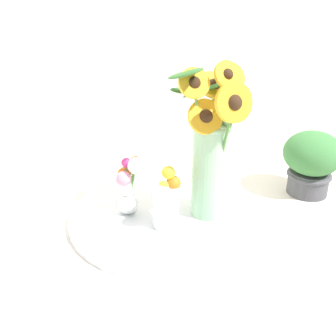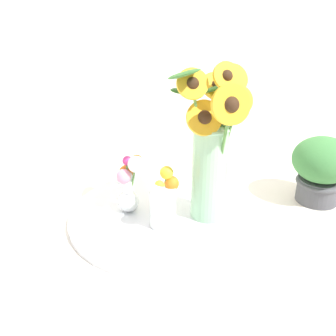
{
  "view_description": "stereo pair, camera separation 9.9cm",
  "coord_description": "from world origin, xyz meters",
  "px_view_note": "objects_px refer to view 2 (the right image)",
  "views": [
    {
      "loc": [
        -0.36,
        -0.78,
        0.57
      ],
      "look_at": [
        0.0,
        0.04,
        0.15
      ],
      "focal_mm": 42.0,
      "sensor_mm": 36.0,
      "label": 1
    },
    {
      "loc": [
        -0.27,
        -0.81,
        0.57
      ],
      "look_at": [
        0.0,
        0.04,
        0.15
      ],
      "focal_mm": 42.0,
      "sensor_mm": 36.0,
      "label": 2
    }
  ],
  "objects_px": {
    "potted_plant": "(322,167)",
    "vase_small_center": "(163,201)",
    "serving_tray": "(168,215)",
    "mason_jar_sunflowers": "(210,149)",
    "vase_bulb_right": "(129,183)"
  },
  "relations": [
    {
      "from": "potted_plant",
      "to": "vase_small_center",
      "type": "bearing_deg",
      "value": -178.76
    },
    {
      "from": "serving_tray",
      "to": "vase_small_center",
      "type": "height_order",
      "value": "vase_small_center"
    },
    {
      "from": "mason_jar_sunflowers",
      "to": "potted_plant",
      "type": "relative_size",
      "value": 2.11
    },
    {
      "from": "mason_jar_sunflowers",
      "to": "vase_bulb_right",
      "type": "bearing_deg",
      "value": 156.37
    },
    {
      "from": "serving_tray",
      "to": "mason_jar_sunflowers",
      "type": "relative_size",
      "value": 1.27
    },
    {
      "from": "vase_bulb_right",
      "to": "vase_small_center",
      "type": "bearing_deg",
      "value": -56.8
    },
    {
      "from": "vase_bulb_right",
      "to": "potted_plant",
      "type": "height_order",
      "value": "potted_plant"
    },
    {
      "from": "mason_jar_sunflowers",
      "to": "vase_bulb_right",
      "type": "height_order",
      "value": "mason_jar_sunflowers"
    },
    {
      "from": "vase_bulb_right",
      "to": "potted_plant",
      "type": "xyz_separation_m",
      "value": [
        0.53,
        -0.09,
        0.01
      ]
    },
    {
      "from": "serving_tray",
      "to": "vase_small_center",
      "type": "xyz_separation_m",
      "value": [
        -0.03,
        -0.05,
        0.08
      ]
    },
    {
      "from": "vase_small_center",
      "to": "mason_jar_sunflowers",
      "type": "bearing_deg",
      "value": 6.1
    },
    {
      "from": "serving_tray",
      "to": "vase_bulb_right",
      "type": "relative_size",
      "value": 3.16
    },
    {
      "from": "mason_jar_sunflowers",
      "to": "vase_small_center",
      "type": "bearing_deg",
      "value": -173.9
    },
    {
      "from": "vase_small_center",
      "to": "vase_bulb_right",
      "type": "relative_size",
      "value": 0.94
    },
    {
      "from": "mason_jar_sunflowers",
      "to": "vase_small_center",
      "type": "relative_size",
      "value": 2.62
    }
  ]
}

